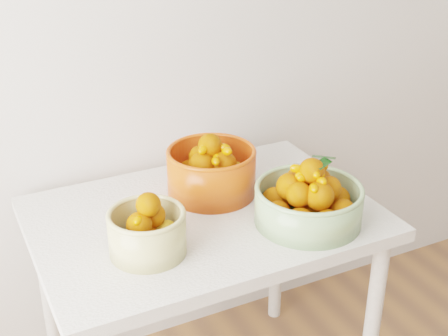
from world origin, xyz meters
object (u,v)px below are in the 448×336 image
at_px(bowl_green, 308,201).
at_px(bowl_orange, 211,170).
at_px(bowl_cream, 147,231).
at_px(table, 205,240).

height_order(bowl_green, bowl_orange, same).
height_order(bowl_cream, bowl_orange, bowl_orange).
bearing_deg(bowl_orange, bowl_cream, -142.24).
distance_m(table, bowl_orange, 0.22).
height_order(table, bowl_orange, bowl_orange).
xyz_separation_m(table, bowl_cream, (-0.22, -0.12, 0.16)).
distance_m(bowl_cream, bowl_orange, 0.37).
distance_m(bowl_green, bowl_orange, 0.33).
height_order(bowl_cream, bowl_green, bowl_green).
bearing_deg(bowl_green, bowl_cream, 173.31).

